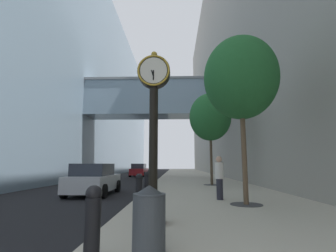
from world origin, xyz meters
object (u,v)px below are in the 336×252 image
(street_tree_near, at_px, (241,78))
(pedestrian_walking, at_px, (219,176))
(bollard_fourth, at_px, (147,184))
(car_silver_near, at_px, (94,179))
(street_tree_mid_near, at_px, (210,117))
(street_clock, at_px, (154,125))
(bollard_third, at_px, (139,189))
(bollard_sixth, at_px, (156,178))
(bollard_fifth, at_px, (152,180))
(bollard_nearest, at_px, (93,220))
(trash_bin, at_px, (149,218))
(car_red_mid, at_px, (139,170))

(street_tree_near, bearing_deg, pedestrian_walking, 118.34)
(bollard_fourth, relative_size, pedestrian_walking, 0.63)
(car_silver_near, bearing_deg, street_tree_mid_near, 34.73)
(street_clock, bearing_deg, bollard_third, 105.88)
(street_tree_near, height_order, pedestrian_walking, street_tree_near)
(bollard_fourth, relative_size, car_silver_near, 0.27)
(bollard_third, distance_m, street_tree_near, 5.43)
(bollard_sixth, height_order, pedestrian_walking, pedestrian_walking)
(bollard_fifth, distance_m, pedestrian_walking, 4.30)
(street_clock, xyz_separation_m, street_tree_mid_near, (2.98, 11.19, 2.28))
(street_tree_mid_near, height_order, car_silver_near, street_tree_mid_near)
(bollard_sixth, height_order, car_silver_near, car_silver_near)
(bollard_nearest, xyz_separation_m, trash_bin, (0.82, 0.24, -0.02))
(pedestrian_walking, distance_m, car_silver_near, 6.42)
(car_red_mid, bearing_deg, street_tree_mid_near, -64.13)
(street_clock, xyz_separation_m, bollard_third, (-0.69, 2.42, -1.80))
(street_clock, relative_size, bollard_sixth, 4.03)
(street_tree_near, distance_m, car_red_mid, 24.21)
(bollard_fifth, xyz_separation_m, street_tree_mid_near, (3.67, 4.01, 4.08))
(bollard_nearest, relative_size, trash_bin, 1.02)
(car_red_mid, bearing_deg, trash_bin, -81.45)
(street_clock, distance_m, street_tree_mid_near, 11.80)
(bollard_third, distance_m, bollard_sixth, 7.14)
(car_silver_near, bearing_deg, street_clock, -61.58)
(bollard_nearest, xyz_separation_m, street_tree_near, (3.67, 5.17, 3.98))
(street_tree_near, relative_size, trash_bin, 5.83)
(bollard_fourth, bearing_deg, car_red_mid, 99.14)
(car_silver_near, bearing_deg, bollard_fourth, -32.27)
(pedestrian_walking, bearing_deg, bollard_third, -150.66)
(bollard_fourth, xyz_separation_m, bollard_sixth, (0.00, 4.76, 0.00))
(bollard_fifth, relative_size, car_silver_near, 0.27)
(bollard_fourth, distance_m, street_tree_mid_near, 8.42)
(bollard_third, relative_size, bollard_fifth, 1.00)
(street_clock, distance_m, bollard_fifth, 7.43)
(car_silver_near, bearing_deg, bollard_sixth, 45.28)
(bollard_nearest, xyz_separation_m, street_tree_mid_near, (3.67, 13.53, 4.08))
(street_tree_mid_near, xyz_separation_m, car_silver_near, (-6.57, -4.55, -4.02))
(bollard_fourth, distance_m, pedestrian_walking, 3.09)
(car_red_mid, bearing_deg, bollard_fifth, -79.71)
(bollard_third, xyz_separation_m, street_tree_mid_near, (3.67, 8.77, 4.08))
(bollard_fifth, bearing_deg, pedestrian_walking, -45.90)
(bollard_fourth, bearing_deg, bollard_nearest, -90.00)
(bollard_nearest, bearing_deg, trash_bin, 16.69)
(street_clock, xyz_separation_m, trash_bin, (0.13, -2.10, -1.82))
(street_tree_near, height_order, car_red_mid, street_tree_near)
(car_silver_near, bearing_deg, pedestrian_walking, -23.28)
(street_clock, height_order, street_tree_mid_near, street_tree_mid_near)
(street_clock, bearing_deg, bollard_nearest, -106.37)
(bollard_fourth, height_order, car_red_mid, car_red_mid)
(street_clock, relative_size, bollard_nearest, 4.03)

